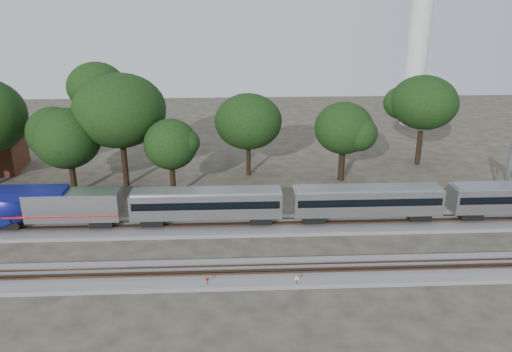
% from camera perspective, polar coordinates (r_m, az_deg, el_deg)
% --- Properties ---
extents(ground, '(160.00, 160.00, 0.00)m').
position_cam_1_polar(ground, '(49.94, -6.57, -8.99)').
color(ground, '#383328').
rests_on(ground, ground).
extents(track_far, '(160.00, 5.00, 0.73)m').
position_cam_1_polar(track_far, '(55.16, -6.20, -5.78)').
color(track_far, slate).
rests_on(track_far, ground).
extents(track_near, '(160.00, 5.00, 0.73)m').
position_cam_1_polar(track_near, '(46.38, -6.88, -11.16)').
color(track_near, slate).
rests_on(track_near, ground).
extents(switch_stand_red, '(0.33, 0.17, 1.11)m').
position_cam_1_polar(switch_stand_red, '(44.40, -5.57, -11.89)').
color(switch_stand_red, '#512D19').
rests_on(switch_stand_red, ground).
extents(switch_stand_white, '(0.37, 0.07, 1.15)m').
position_cam_1_polar(switch_stand_white, '(44.34, 4.67, -11.87)').
color(switch_stand_white, '#512D19').
rests_on(switch_stand_white, ground).
extents(switch_lever, '(0.56, 0.42, 0.30)m').
position_cam_1_polar(switch_lever, '(45.12, 3.26, -12.09)').
color(switch_lever, '#512D19').
rests_on(switch_lever, ground).
extents(tree_2, '(7.52, 7.52, 10.60)m').
position_cam_1_polar(tree_2, '(66.06, -20.70, 4.05)').
color(tree_2, black).
rests_on(tree_2, ground).
extents(tree_3, '(10.42, 10.42, 14.70)m').
position_cam_1_polar(tree_3, '(66.25, -15.31, 7.24)').
color(tree_3, black).
rests_on(tree_3, ground).
extents(tree_4, '(7.06, 7.06, 9.95)m').
position_cam_1_polar(tree_4, '(61.81, -9.72, 3.59)').
color(tree_4, black).
rests_on(tree_4, ground).
extents(tree_5, '(7.91, 7.91, 11.15)m').
position_cam_1_polar(tree_5, '(68.66, -0.89, 6.25)').
color(tree_5, black).
rests_on(tree_5, ground).
extents(tree_6, '(7.51, 7.51, 10.59)m').
position_cam_1_polar(tree_6, '(67.69, 10.00, 5.40)').
color(tree_6, black).
rests_on(tree_6, ground).
extents(tree_7, '(9.61, 9.61, 13.54)m').
position_cam_1_polar(tree_7, '(76.76, 18.65, 7.97)').
color(tree_7, black).
rests_on(tree_7, ground).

